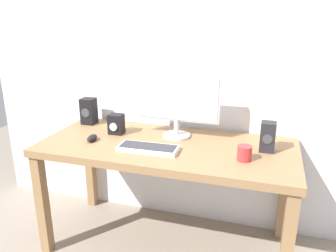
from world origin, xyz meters
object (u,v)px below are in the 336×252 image
Objects in this scene: mouse at (92,138)px; speaker_right at (268,137)px; coffee_mug at (244,153)px; desk at (167,157)px; keyboard_primary at (148,148)px; monitor at (177,102)px; speaker_left at (89,111)px; audio_controller at (116,124)px.

speaker_right reaches higher than mouse.
speaker_right is at bearing 56.59° from coffee_mug.
desk is at bearing -173.70° from speaker_right.
speaker_right reaches higher than keyboard_primary.
monitor is 0.61m from speaker_right.
coffee_mug is at bearing -29.57° from monitor.
speaker_left is at bearing 161.39° from desk.
desk is 18.85× the size of coffee_mug.
monitor is 2.90× the size of speaker_left.
monitor reaches higher than speaker_right.
keyboard_primary is (-0.08, -0.14, 0.10)m from desk.
monitor reaches higher than coffee_mug.
mouse is 0.97m from coffee_mug.
audio_controller is at bearing 178.96° from speaker_right.
speaker_left is (-0.68, 0.23, 0.19)m from desk.
desk is 0.19m from keyboard_primary.
coffee_mug is (1.17, -0.34, -0.05)m from speaker_left.
coffee_mug is (0.49, -0.11, 0.13)m from desk.
audio_controller is at bearing -170.38° from monitor.
monitor is at bearing 150.43° from coffee_mug.
monitor is 3.09× the size of speaker_right.
speaker_left is at bearing 163.81° from coffee_mug.
speaker_left is (-0.70, 0.07, -0.14)m from monitor.
audio_controller is at bearing 58.48° from mouse.
audio_controller is at bearing 144.86° from keyboard_primary.
speaker_left reaches higher than audio_controller.
desk is 4.36× the size of keyboard_primary.
speaker_left is at bearing 148.85° from keyboard_primary.
speaker_right is at bearing 16.59° from keyboard_primary.
keyboard_primary is 2.03× the size of speaker_right.
speaker_left is at bearing 153.57° from audio_controller.
speaker_right is (0.68, 0.20, 0.08)m from keyboard_primary.
speaker_right reaches higher than audio_controller.
mouse is (-0.50, -0.25, -0.22)m from monitor.
audio_controller is (-0.31, 0.22, 0.05)m from keyboard_primary.
desk is at bearing -12.26° from audio_controller.
speaker_left is 1.41× the size of audio_controller.
coffee_mug reaches higher than mouse.
mouse is 1.20× the size of coffee_mug.
speaker_right is 1.29m from speaker_left.
mouse is at bearing 173.63° from keyboard_primary.
audio_controller is at bearing -26.43° from speaker_left.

